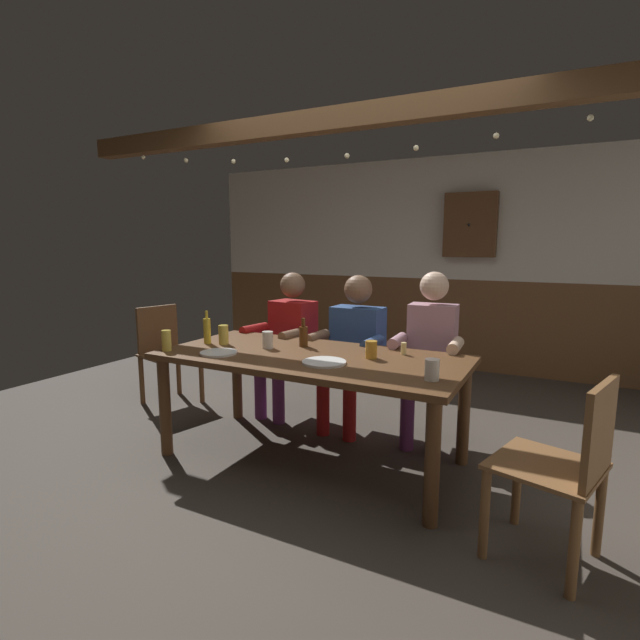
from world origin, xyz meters
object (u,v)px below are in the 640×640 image
at_px(person_0, 288,336).
at_px(person_2, 430,350).
at_px(plate_0, 219,353).
at_px(pint_glass_3, 268,340).
at_px(wall_dart_cabinet, 470,225).
at_px(bottle_0, 303,335).
at_px(pint_glass_4, 371,350).
at_px(dining_table, 311,367).
at_px(table_candle, 404,348).
at_px(bottle_1, 207,330).
at_px(pint_glass_1, 224,335).
at_px(pint_glass_2, 166,341).
at_px(chair_empty_near_left, 565,466).
at_px(person_1, 353,343).
at_px(pint_glass_0, 432,370).
at_px(chair_empty_near_right, 165,351).
at_px(plate_1, 324,362).

distance_m(person_0, person_2, 1.22).
xyz_separation_m(person_0, plate_0, (0.06, -0.98, 0.06)).
distance_m(pint_glass_3, wall_dart_cabinet, 3.01).
height_order(person_0, person_2, person_2).
relative_size(person_2, bottle_0, 6.13).
xyz_separation_m(bottle_0, pint_glass_4, (0.56, -0.11, -0.02)).
bearing_deg(pint_glass_3, dining_table, -5.48).
height_order(table_candle, bottle_1, bottle_1).
relative_size(bottle_1, pint_glass_1, 1.72).
bearing_deg(pint_glass_1, pint_glass_2, -120.69).
bearing_deg(chair_empty_near_left, person_1, 69.14).
bearing_deg(bottle_0, pint_glass_0, -22.43).
bearing_deg(pint_glass_0, pint_glass_3, 168.06).
relative_size(pint_glass_0, pint_glass_4, 1.03).
bearing_deg(pint_glass_2, table_candle, 23.66).
height_order(chair_empty_near_right, pint_glass_1, chair_empty_near_right).
distance_m(dining_table, plate_1, 0.27).
distance_m(person_0, bottle_1, 0.80).
height_order(person_2, pint_glass_1, person_2).
relative_size(bottle_0, pint_glass_2, 1.43).
distance_m(dining_table, bottle_0, 0.31).
xyz_separation_m(dining_table, person_1, (-0.00, 0.70, 0.03)).
xyz_separation_m(pint_glass_1, pint_glass_3, (0.36, 0.04, -0.01)).
height_order(bottle_1, pint_glass_4, bottle_1).
xyz_separation_m(dining_table, chair_empty_near_right, (-1.76, 0.44, -0.16)).
xyz_separation_m(pint_glass_1, wall_dart_cabinet, (1.18, 2.81, 0.85)).
relative_size(dining_table, pint_glass_1, 14.30).
relative_size(table_candle, plate_0, 0.33).
height_order(person_1, chair_empty_near_left, person_1).
height_order(table_candle, pint_glass_4, pint_glass_4).
xyz_separation_m(person_2, pint_glass_0, (0.25, -0.93, 0.10)).
bearing_deg(chair_empty_near_left, table_candle, 69.55).
bearing_deg(bottle_0, person_2, 33.06).
distance_m(person_0, person_1, 0.61).
bearing_deg(pint_glass_2, plate_1, 9.50).
distance_m(plate_1, pint_glass_4, 0.33).
distance_m(plate_1, bottle_1, 1.04).
relative_size(pint_glass_2, wall_dart_cabinet, 0.20).
height_order(person_1, person_2, person_2).
bearing_deg(plate_0, pint_glass_0, 1.65).
distance_m(plate_0, bottle_1, 0.38).
xyz_separation_m(person_0, wall_dart_cabinet, (1.07, 2.09, 0.98)).
bearing_deg(person_1, person_2, -178.31).
relative_size(bottle_0, pint_glass_3, 1.72).
relative_size(chair_empty_near_right, bottle_1, 3.66).
bearing_deg(bottle_1, plate_0, -38.28).
xyz_separation_m(bottle_0, pint_glass_2, (-0.76, -0.55, -0.01)).
distance_m(plate_1, pint_glass_0, 0.68).
distance_m(chair_empty_near_right, bottle_0, 1.64).
height_order(dining_table, pint_glass_1, pint_glass_1).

